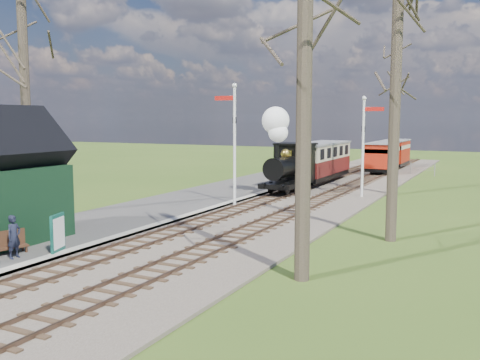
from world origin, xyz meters
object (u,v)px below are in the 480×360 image
at_px(sign_board, 58,233).
at_px(semaphore_near, 233,136).
at_px(red_carriage_b, 395,153).
at_px(person, 14,237).
at_px(red_carriage_a, 382,156).
at_px(semaphore_far, 364,139).
at_px(coach, 319,160).
at_px(locomotive, 287,157).
at_px(bench, 6,243).

bearing_deg(sign_board, semaphore_near, 86.67).
distance_m(red_carriage_b, person, 37.99).
bearing_deg(red_carriage_a, sign_board, -97.39).
relative_size(semaphore_far, coach, 0.72).
bearing_deg(locomotive, semaphore_far, 7.37).
height_order(semaphore_near, person, semaphore_near).
distance_m(semaphore_near, person, 12.80).
distance_m(semaphore_near, locomotive, 5.65).
bearing_deg(coach, person, -94.76).
bearing_deg(coach, red_carriage_b, 79.30).
xyz_separation_m(semaphore_near, sign_board, (-0.65, -11.21, -2.81)).
bearing_deg(sign_board, coach, 86.42).
distance_m(locomotive, person, 18.04).
relative_size(semaphore_near, person, 4.61).
xyz_separation_m(locomotive, sign_board, (-1.41, -16.64, -1.45)).
height_order(bench, person, person).
distance_m(coach, red_carriage_a, 8.67).
bearing_deg(red_carriage_b, bench, -97.98).
relative_size(semaphore_far, locomotive, 1.16).
bearing_deg(semaphore_far, red_carriage_a, 97.34).
relative_size(semaphore_far, red_carriage_b, 1.18).
relative_size(coach, red_carriage_b, 1.63).
relative_size(red_carriage_b, bench, 3.58).
xyz_separation_m(red_carriage_b, person, (-4.59, -37.71, -0.56)).
height_order(red_carriage_a, red_carriage_b, same).
xyz_separation_m(bench, person, (0.66, -0.22, 0.33)).
bearing_deg(person, bench, 69.54).
distance_m(sign_board, person, 1.36).
height_order(locomotive, red_carriage_a, locomotive).
bearing_deg(person, locomotive, -8.01).
relative_size(semaphore_near, semaphore_far, 1.09).
bearing_deg(red_carriage_b, person, -96.94).
xyz_separation_m(semaphore_near, locomotive, (0.76, 5.43, -1.36)).
distance_m(semaphore_near, red_carriage_a, 20.17).
bearing_deg(coach, red_carriage_a, 72.54).
relative_size(semaphore_near, locomotive, 1.26).
relative_size(coach, sign_board, 6.45).
xyz_separation_m(semaphore_far, red_carriage_b, (-1.77, 19.27, -1.92)).
xyz_separation_m(semaphore_near, red_carriage_b, (3.37, 25.27, -2.19)).
distance_m(semaphore_near, sign_board, 11.58).
height_order(coach, red_carriage_a, coach).
bearing_deg(person, semaphore_near, -7.30).
distance_m(semaphore_near, semaphore_far, 7.91).
bearing_deg(person, red_carriage_a, -9.80).
bearing_deg(red_carriage_a, semaphore_near, -99.67).
distance_m(semaphore_near, bench, 12.74).
bearing_deg(semaphore_far, locomotive, -172.63).
distance_m(bench, person, 0.77).
bearing_deg(red_carriage_b, coach, -100.70).
xyz_separation_m(red_carriage_a, red_carriage_b, (0.00, 5.50, 0.00)).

